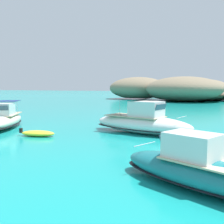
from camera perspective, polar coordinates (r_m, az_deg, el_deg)
islet_large at (r=75.31m, az=12.46°, el=4.91°), size 37.26×34.95×6.61m
islet_small at (r=76.87m, az=21.33°, el=4.02°), size 28.82×23.05×5.85m
motorboat_cream at (r=25.82m, az=-22.30°, el=-1.51°), size 5.68×7.85×2.41m
motorboat_teal at (r=10.42m, az=18.42°, el=-11.92°), size 7.11×4.73×2.03m
motorboat_white at (r=21.27m, az=6.51°, el=-2.26°), size 9.19×4.77×2.76m
dinghy_tender at (r=20.71m, az=-15.85°, el=-4.48°), size 2.87×1.61×0.58m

